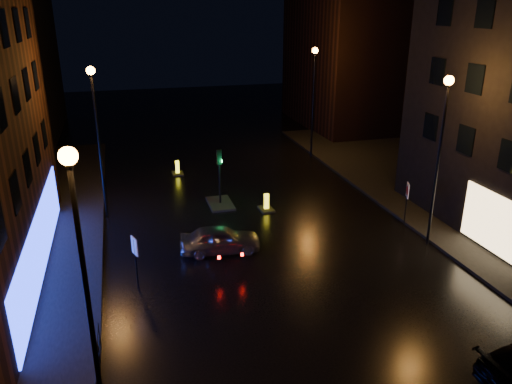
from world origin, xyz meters
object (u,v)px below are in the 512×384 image
at_px(road_sign_left, 135,250).
at_px(bollard_far, 178,171).
at_px(bollard_near, 266,206).
at_px(road_sign_right, 407,194).
at_px(traffic_signal, 220,197).
at_px(silver_hatchback, 220,239).

bearing_deg(road_sign_left, bollard_far, 56.27).
height_order(bollard_near, road_sign_left, road_sign_left).
bearing_deg(road_sign_left, road_sign_right, -9.73).
height_order(road_sign_left, road_sign_right, road_sign_right).
bearing_deg(traffic_signal, road_sign_left, -122.44).
height_order(silver_hatchback, bollard_far, silver_hatchback).
distance_m(traffic_signal, road_sign_left, 9.95).
relative_size(road_sign_left, road_sign_right, 0.97).
xyz_separation_m(traffic_signal, bollard_near, (2.44, -1.56, -0.28)).
height_order(traffic_signal, silver_hatchback, traffic_signal).
bearing_deg(road_sign_right, silver_hatchback, 25.05).
relative_size(traffic_signal, bollard_near, 2.94).
relative_size(bollard_near, road_sign_left, 0.50).
xyz_separation_m(traffic_signal, bollard_far, (-1.76, 6.48, -0.29)).
height_order(traffic_signal, bollard_far, traffic_signal).
relative_size(traffic_signal, road_sign_right, 1.42).
bearing_deg(silver_hatchback, bollard_near, -34.38).
distance_m(traffic_signal, bollard_far, 6.72).
distance_m(traffic_signal, silver_hatchback, 6.15).
distance_m(traffic_signal, road_sign_right, 10.79).
xyz_separation_m(bollard_far, road_sign_left, (-3.53, -14.81, 1.55)).
height_order(traffic_signal, road_sign_right, traffic_signal).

